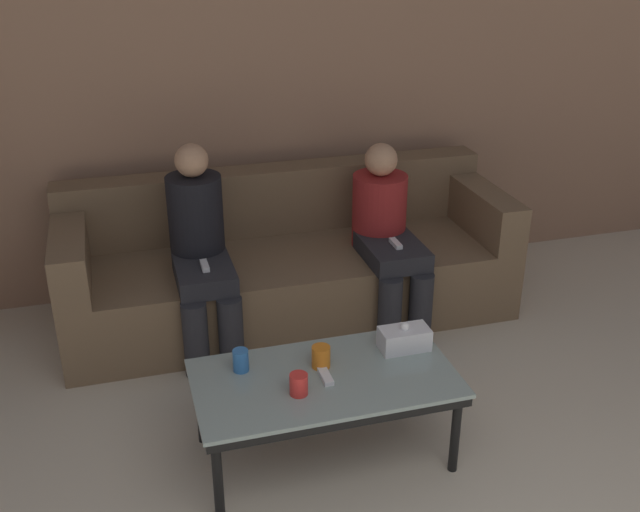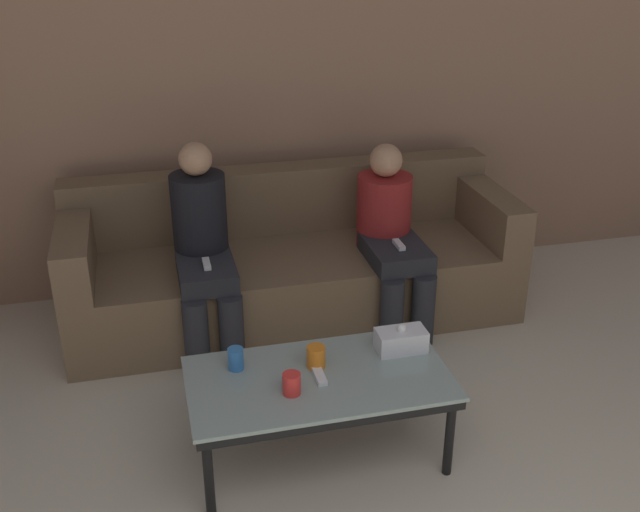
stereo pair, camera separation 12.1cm
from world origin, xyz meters
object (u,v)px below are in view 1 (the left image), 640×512
Objects in this scene: cup_near_right at (299,384)px; couch at (287,265)px; coffee_table at (325,385)px; cup_near_left at (321,357)px; seated_person_left_end at (200,247)px; seated_person_mid_left at (386,232)px; cup_far_center at (241,360)px; game_remote at (325,374)px; tissue_box at (404,338)px.

couch is at bearing 78.12° from cup_near_right.
cup_near_left is at bearing 85.34° from coffee_table.
seated_person_left_end reaches higher than seated_person_mid_left.
cup_far_center reaches higher than cup_near_left.
cup_far_center is at bearing -112.52° from couch.
seated_person_left_end is at bearing 108.01° from game_remote.
cup_near_right is 0.08× the size of seated_person_left_end.
seated_person_left_end reaches higher than couch.
game_remote reaches higher than coffee_table.
couch is 27.77× the size of cup_near_right.
couch reaches higher than tissue_box.
game_remote is (-0.40, -0.11, -0.04)m from tissue_box.
coffee_table is 11.40× the size of cup_near_left.
tissue_box reaches higher than game_remote.
couch is at bearing 23.00° from seated_person_left_end.
couch reaches higher than coffee_table.
couch is 1.45m from cup_near_right.
seated_person_mid_left is (0.82, 1.18, 0.08)m from cup_near_right.
cup_far_center is (-0.49, -1.18, 0.16)m from couch.
tissue_box reaches higher than coffee_table.
cup_near_right is 0.42× the size of tissue_box.
coffee_table is 1.18m from seated_person_left_end.
seated_person_left_end is 1.04m from seated_person_mid_left.
seated_person_left_end is (-0.22, 1.19, 0.12)m from cup_near_right.
cup_far_center is at bearing 177.70° from tissue_box.
couch reaches higher than cup_near_right.
seated_person_mid_left is at bearing 57.97° from game_remote.
cup_near_right is 0.94× the size of cup_far_center.
coffee_table is 1.00× the size of seated_person_left_end.
seated_person_left_end is at bearing 108.01° from coffee_table.
coffee_table is at bearing -94.66° from cup_near_left.
cup_near_right reaches higher than game_remote.
game_remote is at bearing 33.44° from cup_near_right.
cup_near_left is at bearing -174.71° from tissue_box.
game_remote is (0.00, -0.00, 0.05)m from coffee_table.
couch is at bearing 83.01° from game_remote.
cup_near_right is 0.09× the size of seated_person_mid_left.
cup_near_left is 1.06× the size of cup_near_right.
game_remote is (0.14, 0.09, -0.04)m from cup_near_right.
tissue_box is 0.20× the size of seated_person_left_end.
seated_person_mid_left is (0.68, 1.02, 0.08)m from cup_near_left.
game_remote is 0.15× the size of seated_person_mid_left.
couch is 1.25m from tissue_box.
cup_near_right is at bearing -146.56° from coffee_table.
game_remote is at bearing -90.00° from coffee_table.
cup_near_left reaches higher than coffee_table.
seated_person_left_end is at bearing 109.58° from cup_near_left.
couch is at bearing 82.87° from cup_near_left.
cup_near_right is (-0.14, -0.17, -0.00)m from cup_near_left.
couch is at bearing 83.01° from coffee_table.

